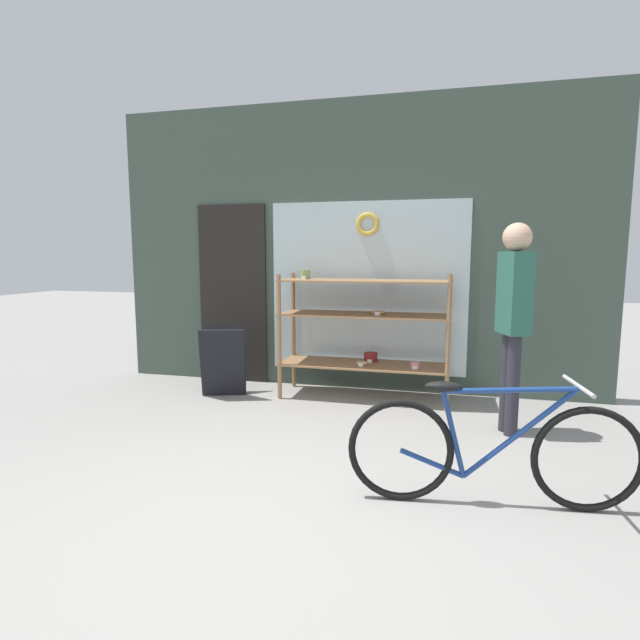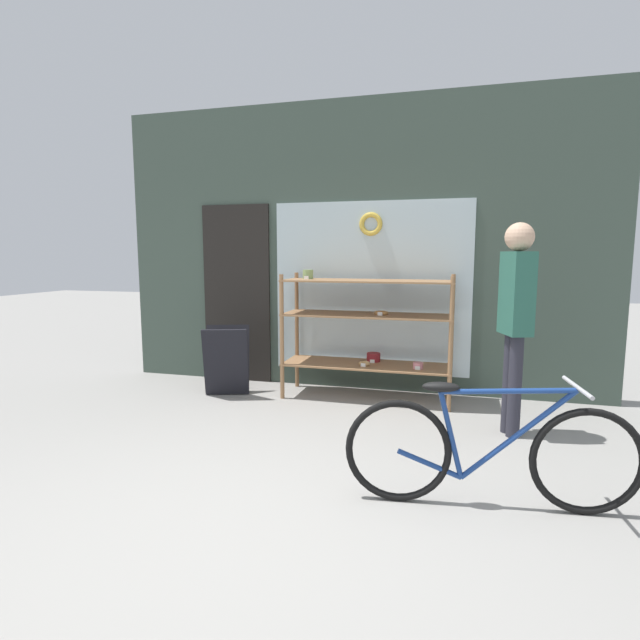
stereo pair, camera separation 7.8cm
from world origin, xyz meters
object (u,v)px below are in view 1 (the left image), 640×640
(display_case, at_px, (364,324))
(bicycle, at_px, (491,450))
(sandwich_board, at_px, (224,361))
(pedestrian, at_px, (514,310))

(display_case, height_order, bicycle, display_case)
(bicycle, xyz_separation_m, sandwich_board, (-2.60, 1.81, 0.03))
(bicycle, height_order, pedestrian, pedestrian)
(sandwich_board, bearing_deg, pedestrian, -27.67)
(sandwich_board, bearing_deg, bicycle, -53.43)
(display_case, distance_m, pedestrian, 1.59)
(pedestrian, bearing_deg, bicycle, 151.20)
(bicycle, distance_m, pedestrian, 1.55)
(display_case, relative_size, bicycle, 1.02)
(pedestrian, bearing_deg, display_case, 43.44)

